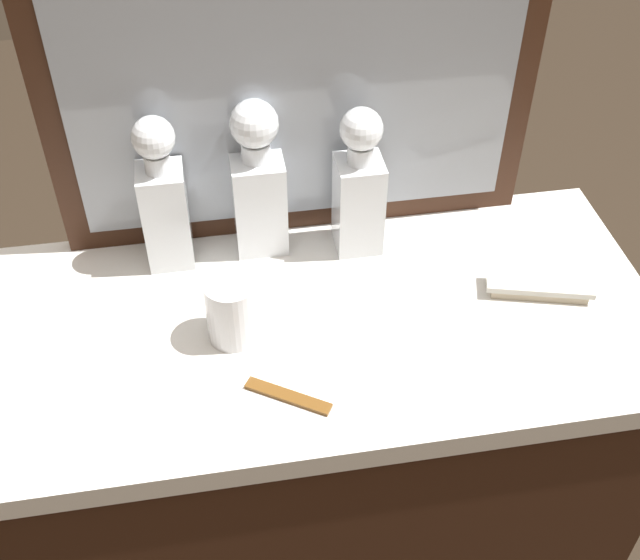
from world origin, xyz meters
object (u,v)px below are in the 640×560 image
crystal_decanter_rear (258,191)px  crystal_decanter_center (359,194)px  tortoiseshell_comb (288,396)px  crystal_decanter_far_right (164,207)px  crystal_tumbler_center (232,312)px  silver_brush_front (540,288)px

crystal_decanter_rear → crystal_decanter_center: bearing=-10.9°
crystal_decanter_center → tortoiseshell_comb: crystal_decanter_center is taller
crystal_decanter_far_right → tortoiseshell_comb: (0.15, -0.33, -0.11)m
crystal_decanter_far_right → crystal_tumbler_center: 0.22m
silver_brush_front → crystal_decanter_rear: bearing=154.5°
tortoiseshell_comb → silver_brush_front: bearing=18.6°
crystal_decanter_center → silver_brush_front: bearing=-33.0°
crystal_decanter_rear → silver_brush_front: (0.42, -0.20, -0.10)m
crystal_tumbler_center → silver_brush_front: (0.49, 0.01, -0.04)m
tortoiseshell_comb → crystal_decanter_center: bearing=62.7°
crystal_decanter_center → silver_brush_front: crystal_decanter_center is taller
crystal_decanter_center → crystal_decanter_far_right: bearing=177.4°
crystal_tumbler_center → crystal_decanter_rear: bearing=72.8°
crystal_decanter_rear → silver_brush_front: bearing=-25.5°
crystal_decanter_far_right → tortoiseshell_comb: bearing=-65.4°
crystal_tumbler_center → crystal_decanter_far_right: bearing=114.2°
crystal_decanter_rear → crystal_tumbler_center: crystal_decanter_rear is taller
crystal_decanter_far_right → silver_brush_front: 0.61m
crystal_decanter_rear → silver_brush_front: crystal_decanter_rear is taller
silver_brush_front → tortoiseshell_comb: 0.45m
crystal_decanter_far_right → silver_brush_front: (0.57, -0.18, -0.10)m
crystal_decanter_rear → tortoiseshell_comb: crystal_decanter_rear is taller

